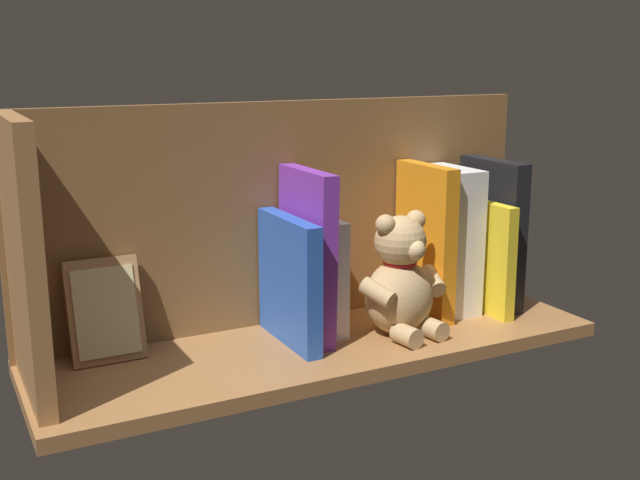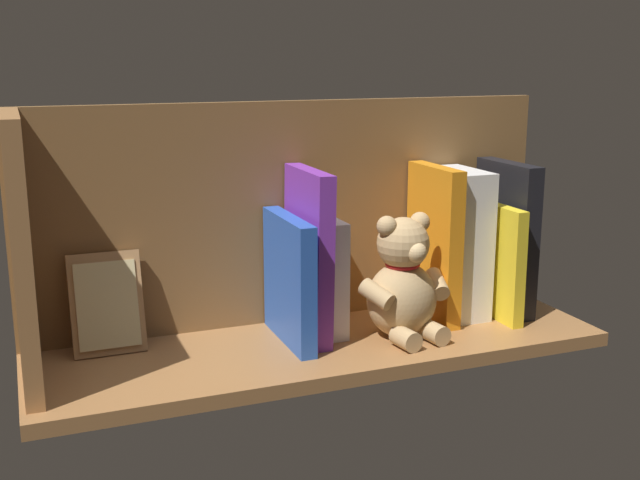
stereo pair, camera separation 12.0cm
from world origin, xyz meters
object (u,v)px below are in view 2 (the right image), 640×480
at_px(dictionary_thick_white, 459,243).
at_px(picture_frame_leaning, 107,304).
at_px(book_0, 505,237).
at_px(teddy_bear, 403,283).

height_order(dictionary_thick_white, picture_frame_leaning, dictionary_thick_white).
bearing_deg(picture_frame_leaning, dictionary_thick_white, 176.51).
bearing_deg(dictionary_thick_white, picture_frame_leaning, -3.49).
bearing_deg(dictionary_thick_white, book_0, 172.55).
bearing_deg(teddy_bear, dictionary_thick_white, -161.58).
relative_size(dictionary_thick_white, picture_frame_leaning, 1.65).
bearing_deg(picture_frame_leaning, teddy_bear, 166.58).
height_order(book_0, dictionary_thick_white, book_0).
height_order(book_0, teddy_bear, book_0).
height_order(dictionary_thick_white, teddy_bear, dictionary_thick_white).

